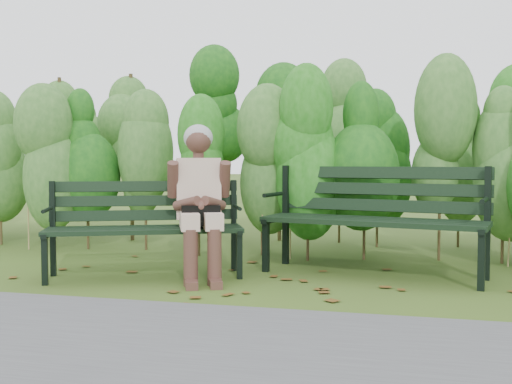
# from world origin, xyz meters

# --- Properties ---
(ground) EXTENTS (80.00, 80.00, 0.00)m
(ground) POSITION_xyz_m (0.00, 0.00, 0.00)
(ground) COLOR #384B1A
(footpath) EXTENTS (60.00, 2.50, 0.01)m
(footpath) POSITION_xyz_m (0.00, -2.20, 0.01)
(footpath) COLOR #474749
(footpath) RESTS_ON ground
(hedge_band) EXTENTS (11.04, 1.67, 2.42)m
(hedge_band) POSITION_xyz_m (0.00, 1.86, 1.26)
(hedge_band) COLOR #47381E
(hedge_band) RESTS_ON ground
(leaf_litter) EXTENTS (5.52, 2.14, 0.01)m
(leaf_litter) POSITION_xyz_m (0.20, -0.16, 0.00)
(leaf_litter) COLOR brown
(leaf_litter) RESTS_ON ground
(bench_left) EXTENTS (1.79, 1.17, 0.85)m
(bench_left) POSITION_xyz_m (-0.95, 0.02, 0.50)
(bench_left) COLOR black
(bench_left) RESTS_ON ground
(bench_right) EXTENTS (2.07, 1.04, 0.99)m
(bench_right) POSITION_xyz_m (1.06, 0.60, 0.58)
(bench_right) COLOR black
(bench_right) RESTS_ON ground
(seated_woman) EXTENTS (0.67, 0.88, 1.36)m
(seated_woman) POSITION_xyz_m (-0.44, 0.05, 0.75)
(seated_woman) COLOR beige
(seated_woman) RESTS_ON ground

